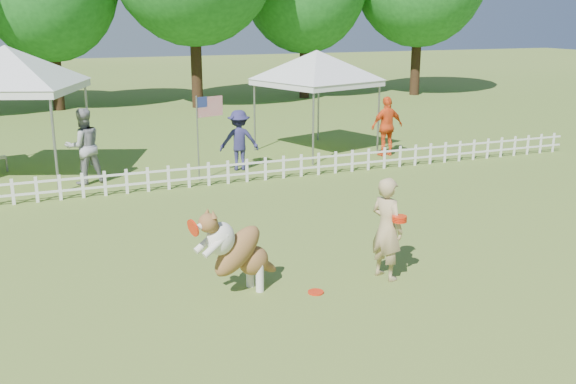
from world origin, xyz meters
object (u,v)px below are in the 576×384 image
(dog, at_px, (239,250))
(flag_pole, at_px, (198,139))
(handler, at_px, (387,229))
(spectator_c, at_px, (387,126))
(spectator_b, at_px, (239,140))
(canopy_tent_right, at_px, (316,103))
(frisbee_on_turf, at_px, (316,292))
(spectator_a, at_px, (84,146))
(canopy_tent_left, at_px, (12,115))

(dog, xyz_separation_m, flag_pole, (1.16, 7.02, 0.39))
(handler, height_order, spectator_c, spectator_c)
(handler, xyz_separation_m, flag_pole, (-1.22, 7.29, 0.26))
(handler, xyz_separation_m, spectator_c, (4.81, 8.22, 0.06))
(handler, height_order, spectator_b, handler)
(canopy_tent_right, bearing_deg, spectator_b, -171.95)
(frisbee_on_turf, distance_m, spectator_b, 8.38)
(canopy_tent_right, xyz_separation_m, spectator_c, (1.74, -1.33, -0.63))
(handler, distance_m, spectator_a, 9.02)
(dog, height_order, frisbee_on_turf, dog)
(canopy_tent_right, relative_size, spectator_b, 1.85)
(frisbee_on_turf, distance_m, flag_pole, 7.50)
(canopy_tent_left, xyz_separation_m, flag_pole, (4.30, -2.01, -0.57))
(handler, relative_size, canopy_tent_left, 0.50)
(handler, relative_size, frisbee_on_turf, 6.79)
(flag_pole, distance_m, spectator_b, 1.58)
(canopy_tent_left, height_order, flag_pole, canopy_tent_left)
(dog, relative_size, spectator_c, 0.79)
(frisbee_on_turf, bearing_deg, flag_pole, 89.49)
(canopy_tent_left, xyz_separation_m, spectator_a, (1.59, -1.19, -0.71))
(canopy_tent_right, bearing_deg, frisbee_on_turf, -132.61)
(handler, relative_size, spectator_a, 0.88)
(spectator_b, bearing_deg, canopy_tent_left, 0.65)
(canopy_tent_right, bearing_deg, spectator_a, 173.23)
(canopy_tent_right, xyz_separation_m, flag_pole, (-4.30, -2.26, -0.43))
(frisbee_on_turf, height_order, spectator_c, spectator_c)
(handler, height_order, canopy_tent_right, canopy_tent_right)
(canopy_tent_right, xyz_separation_m, spectator_b, (-2.96, -1.47, -0.70))
(spectator_c, bearing_deg, frisbee_on_turf, 51.33)
(canopy_tent_left, bearing_deg, flag_pole, -5.23)
(handler, relative_size, canopy_tent_right, 0.55)
(flag_pole, bearing_deg, frisbee_on_turf, -109.68)
(canopy_tent_left, relative_size, spectator_b, 2.02)
(frisbee_on_turf, distance_m, spectator_c, 10.38)
(canopy_tent_left, bearing_deg, canopy_tent_right, 21.53)
(canopy_tent_right, bearing_deg, dog, -138.80)
(flag_pole, xyz_separation_m, spectator_c, (6.03, 0.93, -0.20))
(dog, distance_m, spectator_a, 8.00)
(flag_pole, distance_m, spectator_c, 6.11)
(frisbee_on_turf, relative_size, spectator_b, 0.15)
(spectator_b, height_order, spectator_c, spectator_c)
(frisbee_on_turf, distance_m, canopy_tent_right, 10.73)
(dog, xyz_separation_m, spectator_c, (7.19, 7.95, 0.19))
(handler, xyz_separation_m, dog, (-2.38, 0.27, -0.13))
(flag_pole, bearing_deg, spectator_c, -10.43)
(spectator_c, bearing_deg, canopy_tent_right, -40.06)
(canopy_tent_left, bearing_deg, spectator_b, 7.66)
(frisbee_on_turf, xyz_separation_m, canopy_tent_left, (-4.23, 9.44, 1.65))
(canopy_tent_right, relative_size, spectator_c, 1.70)
(dog, xyz_separation_m, canopy_tent_right, (5.45, 9.28, 0.82))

